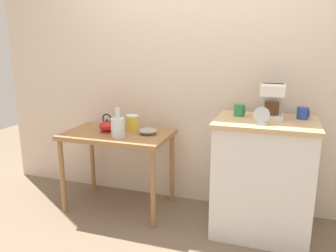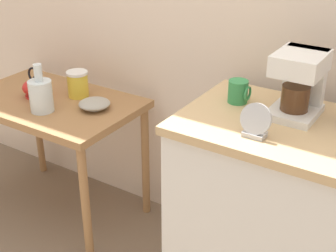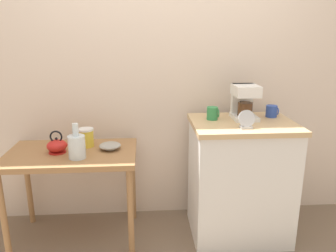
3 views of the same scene
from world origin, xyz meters
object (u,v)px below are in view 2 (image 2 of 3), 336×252
canister_enamel (78,84)px  coffee_maker (300,81)px  table_clock (256,122)px  glass_carafe_vase (41,95)px  teakettle (36,87)px  bowl_stoneware (95,104)px  mug_tall_green (239,92)px

canister_enamel → coffee_maker: 1.24m
coffee_maker → table_clock: size_ratio=2.03×
glass_carafe_vase → table_clock: 1.19m
teakettle → canister_enamel: (0.19, 0.13, 0.02)m
bowl_stoneware → table_clock: table_clock is taller
teakettle → table_clock: bearing=-7.6°
bowl_stoneware → coffee_maker: coffee_maker is taller
mug_tall_green → teakettle: bearing=-176.3°
teakettle → glass_carafe_vase: bearing=-35.8°
bowl_stoneware → mug_tall_green: bearing=2.4°
coffee_maker → canister_enamel: bearing=178.5°
canister_enamel → table_clock: 1.20m
table_clock → coffee_maker: bearing=77.5°
glass_carafe_vase → canister_enamel: glass_carafe_vase is taller
mug_tall_green → bowl_stoneware: bearing=-177.6°
glass_carafe_vase → table_clock: bearing=-2.8°
bowl_stoneware → glass_carafe_vase: (-0.21, -0.16, 0.06)m
teakettle → coffee_maker: size_ratio=0.68×
bowl_stoneware → canister_enamel: bearing=155.6°
canister_enamel → table_clock: size_ratio=1.11×
glass_carafe_vase → coffee_maker: 1.28m
bowl_stoneware → mug_tall_green: (0.78, 0.03, 0.23)m
teakettle → coffee_maker: bearing=3.9°
glass_carafe_vase → coffee_maker: coffee_maker is taller
glass_carafe_vase → teakettle: bearing=144.2°
teakettle → canister_enamel: size_ratio=1.25×
glass_carafe_vase → mug_tall_green: 1.02m
glass_carafe_vase → canister_enamel: size_ratio=1.76×
glass_carafe_vase → table_clock: (1.17, -0.06, 0.18)m
glass_carafe_vase → bowl_stoneware: bearing=37.2°
coffee_maker → mug_tall_green: bearing=-175.1°
canister_enamel → teakettle: bearing=-146.5°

